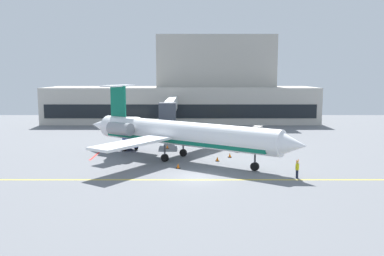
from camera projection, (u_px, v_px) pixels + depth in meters
name	position (u px, v px, depth m)	size (l,w,h in m)	color
ground	(197.00, 178.00, 39.57)	(120.00, 120.00, 0.11)	slate
terminal_building	(192.00, 91.00, 85.94)	(55.42, 14.71, 18.08)	#B7B2A8
jet_bridge_west	(170.00, 107.00, 67.08)	(2.40, 21.72, 5.93)	silver
regional_jet	(178.00, 133.00, 47.29)	(26.19, 20.83, 8.61)	white
baggage_tug	(256.00, 132.00, 63.99)	(2.86, 3.98, 1.77)	silver
pushback_tractor	(128.00, 142.00, 53.92)	(3.20, 3.35, 2.19)	#19389E
belt_loader	(240.00, 142.00, 54.67)	(4.06, 3.18, 2.04)	#E5B20C
fuel_tank	(123.00, 123.00, 71.34)	(7.43, 2.58, 2.53)	white
marshaller	(297.00, 169.00, 39.17)	(0.53, 0.74, 1.82)	#191E33
safety_cone_alpha	(217.00, 159.00, 46.84)	(0.47, 0.47, 0.55)	orange
safety_cone_bravo	(229.00, 155.00, 48.98)	(0.47, 0.47, 0.55)	orange
safety_cone_charlie	(178.00, 166.00, 43.26)	(0.47, 0.47, 0.55)	orange
safety_cone_delta	(167.00, 147.00, 54.79)	(0.47, 0.47, 0.55)	orange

